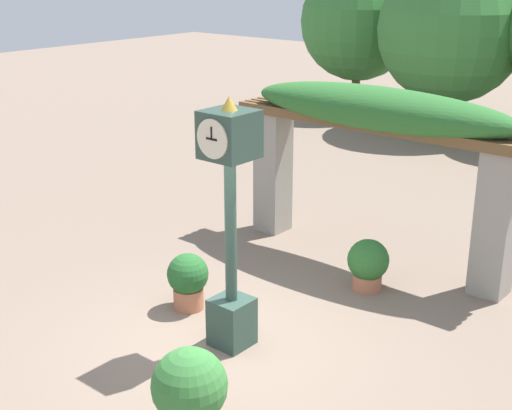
{
  "coord_description": "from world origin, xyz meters",
  "views": [
    {
      "loc": [
        5.75,
        -6.09,
        4.9
      ],
      "look_at": [
        0.12,
        0.65,
        1.84
      ],
      "focal_mm": 50.0,
      "sensor_mm": 36.0,
      "label": 1
    }
  ],
  "objects_px": {
    "potted_plant_near_right": "(188,279)",
    "potted_plant_far_left": "(368,263)",
    "pedestal_clock": "(231,218)",
    "potted_plant_near_left": "(190,389)"
  },
  "relations": [
    {
      "from": "potted_plant_near_right",
      "to": "potted_plant_far_left",
      "type": "relative_size",
      "value": 1.04
    },
    {
      "from": "pedestal_clock",
      "to": "potted_plant_near_left",
      "type": "height_order",
      "value": "pedestal_clock"
    },
    {
      "from": "potted_plant_far_left",
      "to": "potted_plant_near_left",
      "type": "bearing_deg",
      "value": -83.89
    },
    {
      "from": "potted_plant_near_left",
      "to": "potted_plant_near_right",
      "type": "height_order",
      "value": "potted_plant_near_left"
    },
    {
      "from": "potted_plant_far_left",
      "to": "pedestal_clock",
      "type": "bearing_deg",
      "value": -100.96
    },
    {
      "from": "pedestal_clock",
      "to": "potted_plant_far_left",
      "type": "distance_m",
      "value": 2.97
    },
    {
      "from": "pedestal_clock",
      "to": "potted_plant_near_left",
      "type": "distance_m",
      "value": 2.33
    },
    {
      "from": "potted_plant_near_right",
      "to": "potted_plant_far_left",
      "type": "xyz_separation_m",
      "value": [
        1.68,
        2.23,
        -0.03
      ]
    },
    {
      "from": "pedestal_clock",
      "to": "potted_plant_near_left",
      "type": "bearing_deg",
      "value": -61.05
    },
    {
      "from": "potted_plant_near_left",
      "to": "potted_plant_near_right",
      "type": "relative_size",
      "value": 1.23
    }
  ]
}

